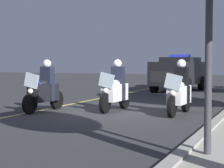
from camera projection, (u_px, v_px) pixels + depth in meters
name	position (u px, v px, depth m)	size (l,w,h in m)	color
ground_plane	(112.00, 111.00, 13.42)	(80.00, 80.00, 0.00)	#333335
lane_stripe_center	(52.00, 108.00, 14.31)	(48.00, 0.12, 0.01)	#E0D14C
police_motorcycle_lead_left	(44.00, 90.00, 13.26)	(2.14, 0.60, 1.72)	black
police_motorcycle_lead_right	(115.00, 90.00, 13.43)	(2.14, 0.60, 1.72)	black
police_motorcycle_trailing	(180.00, 92.00, 12.47)	(2.14, 0.60, 1.72)	black
police_suv	(179.00, 72.00, 22.47)	(5.00, 2.29, 2.05)	black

